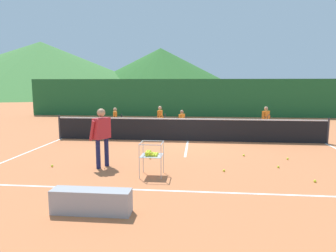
% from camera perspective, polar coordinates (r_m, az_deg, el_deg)
% --- Properties ---
extents(ground_plane, '(120.00, 120.00, 0.00)m').
position_cam_1_polar(ground_plane, '(12.79, 3.80, -2.85)').
color(ground_plane, '#C67042').
extents(line_baseline_near, '(11.20, 0.08, 0.01)m').
position_cam_1_polar(line_baseline_near, '(6.95, 2.13, -12.28)').
color(line_baseline_near, white).
rests_on(line_baseline_near, ground).
extents(line_baseline_far, '(11.20, 0.08, 0.01)m').
position_cam_1_polar(line_baseline_far, '(19.12, 4.43, 0.79)').
color(line_baseline_far, white).
rests_on(line_baseline_far, ground).
extents(line_sideline_west, '(0.08, 12.46, 0.01)m').
position_cam_1_polar(line_sideline_west, '(14.12, -19.58, -2.26)').
color(line_sideline_west, white).
rests_on(line_sideline_west, ground).
extents(line_sideline_east, '(0.08, 12.46, 0.01)m').
position_cam_1_polar(line_sideline_east, '(13.80, 27.75, -2.95)').
color(line_sideline_east, white).
rests_on(line_sideline_east, ground).
extents(line_service_center, '(0.08, 5.72, 0.01)m').
position_cam_1_polar(line_service_center, '(12.79, 3.80, -2.84)').
color(line_service_center, white).
rests_on(line_service_center, ground).
extents(tennis_net, '(11.42, 0.08, 1.05)m').
position_cam_1_polar(tennis_net, '(12.70, 3.82, -0.64)').
color(tennis_net, '#333338').
rests_on(tennis_net, ground).
extents(instructor, '(0.55, 0.85, 1.72)m').
position_cam_1_polar(instructor, '(8.82, -12.51, -1.18)').
color(instructor, '#191E4C').
rests_on(instructor, ground).
extents(student_0, '(0.55, 0.53, 1.26)m').
position_cam_1_polar(student_0, '(14.89, -9.96, 1.55)').
color(student_0, navy).
rests_on(student_0, ground).
extents(student_1, '(0.41, 0.66, 1.34)m').
position_cam_1_polar(student_1, '(14.69, -1.50, 1.75)').
color(student_1, silver).
rests_on(student_1, ground).
extents(student_2, '(0.41, 0.67, 1.19)m').
position_cam_1_polar(student_2, '(14.09, 2.68, 1.13)').
color(student_2, silver).
rests_on(student_2, ground).
extents(student_3, '(0.49, 0.70, 1.34)m').
position_cam_1_polar(student_3, '(15.03, 18.12, 1.51)').
color(student_3, black).
rests_on(student_3, ground).
extents(ball_cart, '(0.58, 0.58, 0.90)m').
position_cam_1_polar(ball_cart, '(7.89, -3.25, -5.33)').
color(ball_cart, '#B7B7BC').
rests_on(ball_cart, ground).
extents(tennis_ball_0, '(0.07, 0.07, 0.07)m').
position_cam_1_polar(tennis_ball_0, '(9.47, -21.19, -7.08)').
color(tennis_ball_0, yellow).
rests_on(tennis_ball_0, ground).
extents(tennis_ball_1, '(0.07, 0.07, 0.07)m').
position_cam_1_polar(tennis_ball_1, '(9.30, 20.26, -7.30)').
color(tennis_ball_1, yellow).
rests_on(tennis_ball_1, ground).
extents(tennis_ball_2, '(0.07, 0.07, 0.07)m').
position_cam_1_polar(tennis_ball_2, '(10.38, 21.81, -5.80)').
color(tennis_ball_2, yellow).
rests_on(tennis_ball_2, ground).
extents(tennis_ball_3, '(0.07, 0.07, 0.07)m').
position_cam_1_polar(tennis_ball_3, '(9.75, -3.44, -6.11)').
color(tennis_ball_3, yellow).
rests_on(tennis_ball_3, ground).
extents(tennis_ball_4, '(0.07, 0.07, 0.07)m').
position_cam_1_polar(tennis_ball_4, '(8.35, 26.18, -9.39)').
color(tennis_ball_4, yellow).
rests_on(tennis_ball_4, ground).
extents(tennis_ball_5, '(0.07, 0.07, 0.07)m').
position_cam_1_polar(tennis_ball_5, '(10.42, 14.22, -5.41)').
color(tennis_ball_5, yellow).
rests_on(tennis_ball_5, ground).
extents(tennis_ball_6, '(0.07, 0.07, 0.07)m').
position_cam_1_polar(tennis_ball_6, '(8.52, 10.61, -8.32)').
color(tennis_ball_6, yellow).
rests_on(tennis_ball_6, ground).
extents(windscreen_fence, '(24.64, 0.08, 2.76)m').
position_cam_1_polar(windscreen_fence, '(22.14, 4.65, 5.35)').
color(windscreen_fence, '#1E5B2D').
rests_on(windscreen_fence, ground).
extents(courtside_bench, '(1.50, 0.36, 0.46)m').
position_cam_1_polar(courtside_bench, '(5.97, -14.37, -13.72)').
color(courtside_bench, '#99999E').
rests_on(courtside_bench, ground).
extents(hill_0, '(57.23, 57.23, 11.42)m').
position_cam_1_polar(hill_0, '(72.11, -22.87, 10.06)').
color(hill_0, '#427A38').
rests_on(hill_0, ground).
extents(hill_1, '(41.14, 41.14, 10.44)m').
position_cam_1_polar(hill_1, '(69.90, -1.40, 10.37)').
color(hill_1, '#2D6628').
rests_on(hill_1, ground).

